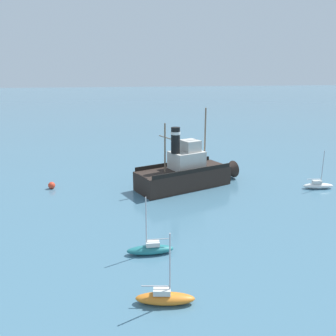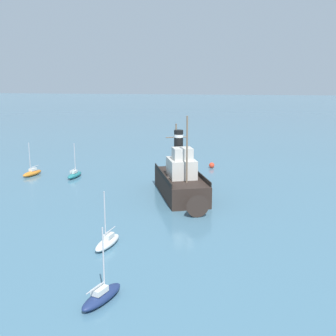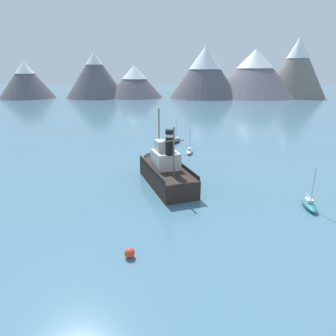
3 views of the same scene
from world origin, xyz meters
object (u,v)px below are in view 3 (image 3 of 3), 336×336
(old_tugboat, at_px, (165,171))
(mooring_buoy, at_px, (130,253))
(sailboat_teal, at_px, (309,204))
(sailboat_navy, at_px, (176,140))
(sailboat_white, at_px, (190,151))

(old_tugboat, relative_size, mooring_buoy, 16.93)
(old_tugboat, distance_m, sailboat_teal, 17.97)
(sailboat_navy, relative_size, sailboat_white, 1.00)
(sailboat_teal, relative_size, sailboat_navy, 1.00)
(sailboat_teal, bearing_deg, mooring_buoy, -152.70)
(sailboat_navy, distance_m, mooring_buoy, 41.89)
(sailboat_navy, relative_size, mooring_buoy, 5.65)
(old_tugboat, relative_size, sailboat_teal, 3.00)
(mooring_buoy, bearing_deg, sailboat_white, 78.73)
(sailboat_white, bearing_deg, mooring_buoy, -101.27)
(sailboat_white, bearing_deg, sailboat_navy, 105.32)
(sailboat_navy, distance_m, sailboat_white, 9.01)
(sailboat_navy, bearing_deg, old_tugboat, -93.98)
(old_tugboat, xyz_separation_m, mooring_buoy, (-2.47, -16.98, -1.40))
(old_tugboat, bearing_deg, sailboat_navy, 86.02)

